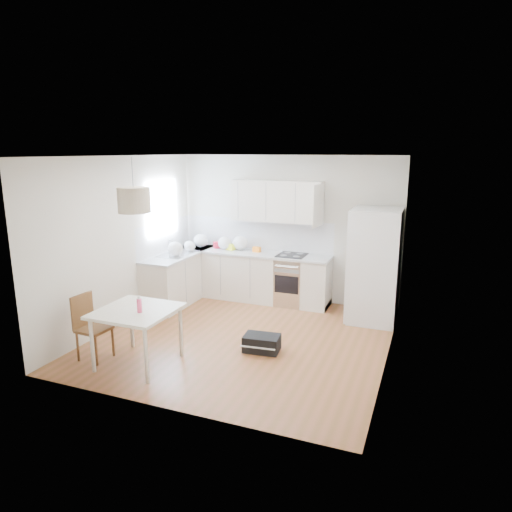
{
  "coord_description": "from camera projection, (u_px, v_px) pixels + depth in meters",
  "views": [
    {
      "loc": [
        2.54,
        -5.94,
        2.77
      ],
      "look_at": [
        0.05,
        0.4,
        1.2
      ],
      "focal_mm": 32.0,
      "sensor_mm": 36.0,
      "label": 1
    }
  ],
  "objects": [
    {
      "name": "floor",
      "position": [
        243.0,
        338.0,
        6.92
      ],
      "size": [
        4.2,
        4.2,
        0.0
      ],
      "primitive_type": "plane",
      "color": "brown",
      "rests_on": "ground"
    },
    {
      "name": "ceiling",
      "position": [
        242.0,
        156.0,
        6.31
      ],
      "size": [
        4.2,
        4.2,
        0.0
      ],
      "primitive_type": "plane",
      "rotation": [
        3.14,
        0.0,
        0.0
      ],
      "color": "white",
      "rests_on": "wall_back"
    },
    {
      "name": "wall_back",
      "position": [
        287.0,
        229.0,
        8.52
      ],
      "size": [
        4.2,
        0.0,
        4.2
      ],
      "primitive_type": "plane",
      "rotation": [
        1.57,
        0.0,
        0.0
      ],
      "color": "beige",
      "rests_on": "floor"
    },
    {
      "name": "wall_left",
      "position": [
        123.0,
        241.0,
        7.36
      ],
      "size": [
        0.0,
        4.2,
        4.2
      ],
      "primitive_type": "plane",
      "rotation": [
        1.57,
        0.0,
        1.57
      ],
      "color": "beige",
      "rests_on": "floor"
    },
    {
      "name": "wall_right",
      "position": [
        393.0,
        264.0,
        5.86
      ],
      "size": [
        0.0,
        4.2,
        4.2
      ],
      "primitive_type": "plane",
      "rotation": [
        1.57,
        0.0,
        -1.57
      ],
      "color": "beige",
      "rests_on": "floor"
    },
    {
      "name": "window_glassblock",
      "position": [
        162.0,
        208.0,
        8.31
      ],
      "size": [
        0.02,
        1.0,
        1.0
      ],
      "primitive_type": "cube",
      "color": "#BFE0F9",
      "rests_on": "wall_left"
    },
    {
      "name": "cabinets_back",
      "position": [
        251.0,
        276.0,
        8.66
      ],
      "size": [
        3.0,
        0.6,
        0.88
      ],
      "primitive_type": "cube",
      "color": "beige",
      "rests_on": "floor"
    },
    {
      "name": "cabinets_left",
      "position": [
        180.0,
        278.0,
        8.55
      ],
      "size": [
        0.6,
        1.8,
        0.88
      ],
      "primitive_type": "cube",
      "color": "beige",
      "rests_on": "floor"
    },
    {
      "name": "counter_back",
      "position": [
        251.0,
        253.0,
        8.56
      ],
      "size": [
        3.02,
        0.64,
        0.04
      ],
      "primitive_type": "cube",
      "color": "#A9ACAE",
      "rests_on": "cabinets_back"
    },
    {
      "name": "counter_left",
      "position": [
        179.0,
        254.0,
        8.44
      ],
      "size": [
        0.64,
        1.82,
        0.04
      ],
      "primitive_type": "cube",
      "color": "#A9ACAE",
      "rests_on": "cabinets_left"
    },
    {
      "name": "backsplash_back",
      "position": [
        257.0,
        234.0,
        8.76
      ],
      "size": [
        3.0,
        0.01,
        0.58
      ],
      "primitive_type": "cube",
      "color": "white",
      "rests_on": "wall_back"
    },
    {
      "name": "backsplash_left",
      "position": [
        165.0,
        237.0,
        8.48
      ],
      "size": [
        0.01,
        1.8,
        0.58
      ],
      "primitive_type": "cube",
      "color": "white",
      "rests_on": "wall_left"
    },
    {
      "name": "upper_cabinets",
      "position": [
        277.0,
        201.0,
        8.31
      ],
      "size": [
        1.7,
        0.32,
        0.75
      ],
      "primitive_type": "cube",
      "color": "beige",
      "rests_on": "wall_back"
    },
    {
      "name": "range_oven",
      "position": [
        291.0,
        281.0,
        8.38
      ],
      "size": [
        0.5,
        0.61,
        0.88
      ],
      "primitive_type": null,
      "color": "silver",
      "rests_on": "floor"
    },
    {
      "name": "sink",
      "position": [
        178.0,
        254.0,
        8.4
      ],
      "size": [
        0.5,
        0.8,
        0.16
      ],
      "primitive_type": null,
      "color": "silver",
      "rests_on": "counter_left"
    },
    {
      "name": "refrigerator",
      "position": [
        376.0,
        265.0,
        7.5
      ],
      "size": [
        0.9,
        0.94,
        1.87
      ],
      "primitive_type": null,
      "rotation": [
        0.0,
        0.0,
        0.01
      ],
      "color": "silver",
      "rests_on": "floor"
    },
    {
      "name": "dining_table",
      "position": [
        137.0,
        316.0,
        5.94
      ],
      "size": [
        0.96,
        0.96,
        0.76
      ],
      "rotation": [
        0.0,
        0.0,
        -0.0
      ],
      "color": "beige",
      "rests_on": "floor"
    },
    {
      "name": "dining_chair",
      "position": [
        94.0,
        328.0,
        6.14
      ],
      "size": [
        0.4,
        0.4,
        0.89
      ],
      "primitive_type": null,
      "rotation": [
        0.0,
        0.0,
        -0.06
      ],
      "color": "#4E3217",
      "rests_on": "floor"
    },
    {
      "name": "drink_bottle",
      "position": [
        139.0,
        304.0,
        5.79
      ],
      "size": [
        0.06,
        0.06,
        0.22
      ],
      "primitive_type": "cylinder",
      "rotation": [
        0.0,
        0.0,
        -0.01
      ],
      "color": "#DE3D66",
      "rests_on": "dining_table"
    },
    {
      "name": "gym_bag",
      "position": [
        262.0,
        343.0,
        6.45
      ],
      "size": [
        0.53,
        0.38,
        0.23
      ],
      "primitive_type": "cube",
      "rotation": [
        0.0,
        0.0,
        0.1
      ],
      "color": "black",
      "rests_on": "floor"
    },
    {
      "name": "pendant_lamp",
      "position": [
        134.0,
        200.0,
        5.61
      ],
      "size": [
        0.51,
        0.51,
        0.31
      ],
      "primitive_type": "cylinder",
      "rotation": [
        0.0,
        0.0,
        0.31
      ],
      "color": "#B7A68D",
      "rests_on": "ceiling"
    },
    {
      "name": "grocery_bag_a",
      "position": [
        201.0,
        241.0,
        8.93
      ],
      "size": [
        0.29,
        0.25,
        0.26
      ],
      "primitive_type": "ellipsoid",
      "color": "white",
      "rests_on": "counter_back"
    },
    {
      "name": "grocery_bag_b",
      "position": [
        225.0,
        243.0,
        8.74
      ],
      "size": [
        0.27,
        0.23,
        0.24
      ],
      "primitive_type": "ellipsoid",
      "color": "white",
      "rests_on": "counter_back"
    },
    {
      "name": "grocery_bag_c",
      "position": [
        240.0,
        243.0,
        8.7
      ],
      "size": [
        0.3,
        0.25,
        0.27
      ],
      "primitive_type": "ellipsoid",
      "color": "white",
      "rests_on": "counter_back"
    },
    {
      "name": "grocery_bag_d",
      "position": [
        190.0,
        246.0,
        8.6
      ],
      "size": [
        0.22,
        0.18,
        0.2
      ],
      "primitive_type": "ellipsoid",
      "color": "white",
      "rests_on": "counter_back"
    },
    {
      "name": "grocery_bag_e",
      "position": [
        175.0,
        249.0,
        8.21
      ],
      "size": [
        0.29,
        0.24,
        0.26
      ],
      "primitive_type": "ellipsoid",
      "color": "white",
      "rests_on": "counter_left"
    },
    {
      "name": "snack_orange",
      "position": [
        257.0,
        249.0,
        8.53
      ],
      "size": [
        0.15,
        0.11,
        0.1
      ],
      "primitive_type": "cube",
      "rotation": [
        0.0,
        0.0,
        -0.13
      ],
      "color": "orange",
      "rests_on": "counter_back"
    },
    {
      "name": "snack_yellow",
      "position": [
        230.0,
        247.0,
        8.71
      ],
      "size": [
        0.19,
        0.15,
        0.12
      ],
      "primitive_type": "cube",
      "rotation": [
        0.0,
        0.0,
        -0.28
      ],
      "color": "#F5FF28",
      "rests_on": "counter_back"
    },
    {
      "name": "snack_red",
      "position": [
        218.0,
        245.0,
        8.89
      ],
      "size": [
        0.21,
        0.2,
        0.12
      ],
      "primitive_type": "cube",
      "rotation": [
        0.0,
        0.0,
        0.69
      ],
      "color": "red",
      "rests_on": "counter_back"
    }
  ]
}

